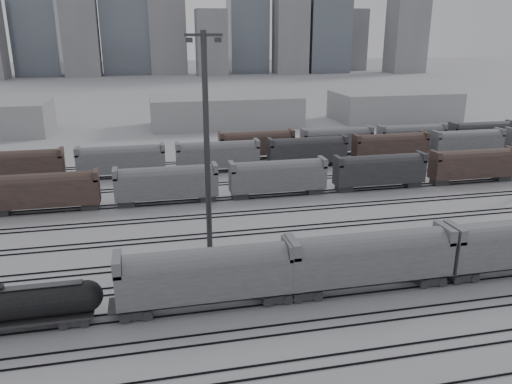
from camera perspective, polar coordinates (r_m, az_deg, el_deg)
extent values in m
plane|color=silver|center=(47.76, 3.12, -12.75)|extent=(900.00, 900.00, 0.00)
cube|color=black|center=(40.02, 7.07, -19.47)|extent=(220.00, 0.07, 0.16)
cube|color=black|center=(41.10, 6.38, -18.31)|extent=(220.00, 0.07, 0.16)
cube|color=black|center=(43.88, 4.83, -15.68)|extent=(220.00, 0.07, 0.16)
cube|color=black|center=(45.03, 4.28, -14.71)|extent=(220.00, 0.07, 0.16)
cube|color=black|center=(47.95, 3.03, -12.50)|extent=(220.00, 0.07, 0.16)
cube|color=black|center=(49.15, 2.57, -11.68)|extent=(220.00, 0.07, 0.16)
cube|color=black|center=(52.18, 1.54, -9.82)|extent=(220.00, 0.07, 0.16)
cube|color=black|center=(53.42, 1.17, -9.13)|extent=(220.00, 0.07, 0.16)
cube|color=black|center=(56.54, 0.31, -7.54)|extent=(220.00, 0.07, 0.16)
cube|color=black|center=(57.81, -0.01, -6.95)|extent=(220.00, 0.07, 0.16)
cube|color=black|center=(62.80, -1.12, -4.88)|extent=(220.00, 0.07, 0.16)
cube|color=black|center=(64.10, -1.37, -4.40)|extent=(220.00, 0.07, 0.16)
cube|color=black|center=(69.20, -2.27, -2.71)|extent=(220.00, 0.07, 0.16)
cube|color=black|center=(70.53, -2.48, -2.32)|extent=(220.00, 0.07, 0.16)
cube|color=black|center=(75.71, -3.23, -0.91)|extent=(220.00, 0.07, 0.16)
cube|color=black|center=(77.06, -3.40, -0.58)|extent=(220.00, 0.07, 0.16)
cube|color=black|center=(83.25, -4.13, 0.80)|extent=(220.00, 0.07, 0.16)
cube|color=black|center=(84.61, -4.28, 1.08)|extent=(220.00, 0.07, 0.16)
cube|color=black|center=(90.86, -4.89, 2.23)|extent=(220.00, 0.07, 0.16)
cube|color=black|center=(92.24, -5.01, 2.46)|extent=(220.00, 0.07, 0.16)
cube|color=black|center=(98.54, -5.53, 3.43)|extent=(220.00, 0.07, 0.16)
cube|color=black|center=(99.92, -5.63, 3.63)|extent=(220.00, 0.07, 0.16)
cube|color=#262729|center=(47.50, -19.97, -13.35)|extent=(2.46, 1.99, 0.66)
cube|color=#262729|center=(48.45, -26.85, -12.99)|extent=(14.67, 2.55, 0.24)
cylinder|color=black|center=(47.75, -27.11, -11.41)|extent=(13.72, 2.74, 2.74)
sphere|color=black|center=(46.38, -18.76, -11.18)|extent=(2.74, 2.74, 2.74)
cube|color=#262729|center=(46.97, -13.52, -12.99)|extent=(2.78, 2.25, 0.75)
cube|color=#262729|center=(48.18, 2.21, -11.63)|extent=(2.78, 2.25, 0.75)
cube|color=slate|center=(45.94, -5.63, -9.70)|extent=(16.04, 3.21, 3.42)
cylinder|color=slate|center=(45.37, -5.68, -8.26)|extent=(14.54, 3.10, 3.10)
cube|color=slate|center=(44.89, -15.60, -7.95)|extent=(0.75, 3.21, 1.50)
cube|color=slate|center=(46.41, 3.82, -6.43)|extent=(0.75, 3.21, 1.50)
cone|color=#262729|center=(46.93, -5.55, -11.96)|extent=(2.57, 2.57, 0.96)
cube|color=#262729|center=(48.92, 5.59, -11.21)|extent=(2.83, 2.29, 0.76)
cube|color=#262729|center=(54.08, 19.05, -9.21)|extent=(2.83, 2.29, 0.76)
cube|color=slate|center=(50.02, 12.87, -7.63)|extent=(16.33, 3.27, 3.48)
cylinder|color=slate|center=(49.49, 12.98, -6.26)|extent=(14.81, 3.16, 3.16)
cube|color=slate|center=(46.46, 4.22, -6.28)|extent=(0.76, 3.27, 1.52)
cube|color=slate|center=(52.88, 20.77, -4.40)|extent=(0.76, 3.27, 1.52)
cone|color=#262729|center=(50.95, 12.71, -9.79)|extent=(2.61, 2.61, 0.98)
cube|color=#262729|center=(56.01, 22.32, -8.64)|extent=(2.82, 2.28, 0.76)
cube|color=slate|center=(53.48, 21.76, -4.29)|extent=(0.76, 3.25, 1.52)
cylinder|color=#323234|center=(54.51, -5.63, 4.97)|extent=(0.63, 0.63, 24.51)
cube|color=#323234|center=(53.20, -6.03, 17.43)|extent=(3.92, 0.29, 0.29)
cube|color=#323234|center=(53.05, -7.66, 16.84)|extent=(0.69, 0.49, 0.49)
cube|color=#323234|center=(53.40, -4.37, 16.95)|extent=(0.69, 0.49, 0.49)
cube|color=#503A33|center=(76.12, -23.05, -0.08)|extent=(15.00, 3.00, 5.60)
cube|color=slate|center=(74.74, -10.18, 0.77)|extent=(15.00, 3.00, 5.60)
cube|color=slate|center=(77.19, 2.52, 1.58)|extent=(15.00, 3.00, 5.60)
cube|color=#262729|center=(83.11, 13.93, 2.24)|extent=(15.00, 3.00, 5.60)
cube|color=#503A33|center=(91.83, 23.50, 2.73)|extent=(15.00, 3.00, 5.60)
cube|color=#503A33|center=(92.70, -25.66, 2.57)|extent=(15.00, 3.00, 5.60)
cube|color=slate|center=(90.27, -15.12, 3.36)|extent=(15.00, 3.00, 5.60)
cube|color=slate|center=(91.00, -4.37, 4.03)|extent=(15.00, 3.00, 5.60)
cube|color=#262729|center=(94.83, 5.87, 4.55)|extent=(15.00, 3.00, 5.60)
cube|color=#503A33|center=(101.40, 15.07, 4.89)|extent=(15.00, 3.00, 5.60)
cube|color=slate|center=(110.22, 22.98, 5.08)|extent=(15.00, 3.00, 5.60)
cube|color=#503A33|center=(100.26, 0.07, 5.36)|extent=(15.00, 3.00, 5.60)
cube|color=slate|center=(105.21, 9.19, 5.72)|extent=(15.00, 3.00, 5.60)
cube|color=slate|center=(112.53, 17.32, 5.92)|extent=(15.00, 3.00, 5.60)
cube|color=#262729|center=(121.80, 24.33, 6.00)|extent=(15.00, 3.00, 5.60)
cube|color=#ACACAF|center=(137.76, -3.52, 9.21)|extent=(40.00, 18.00, 8.00)
cube|color=#ACACAF|center=(153.69, 15.48, 9.49)|extent=(35.00, 18.00, 8.00)
cube|color=slate|center=(325.31, -24.31, 18.99)|extent=(25.00, 20.00, 80.00)
cube|color=gray|center=(321.35, -19.39, 16.68)|extent=(20.00, 16.00, 48.00)
cube|color=gray|center=(320.07, -10.13, 18.44)|extent=(22.00, 17.60, 60.00)
cube|color=gray|center=(322.30, -5.39, 16.66)|extent=(18.00, 14.40, 38.00)
cube|color=slate|center=(326.63, -0.86, 19.73)|extent=(24.00, 19.20, 72.00)
cube|color=gray|center=(332.41, 3.58, 17.33)|extent=(20.00, 16.00, 45.00)
cube|color=slate|center=(340.71, 7.98, 20.83)|extent=(26.00, 20.80, 88.00)
cube|color=gray|center=(349.50, 11.82, 16.62)|extent=(18.00, 14.40, 40.00)
cube|color=gray|center=(360.32, 15.69, 17.33)|extent=(22.00, 17.60, 52.00)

